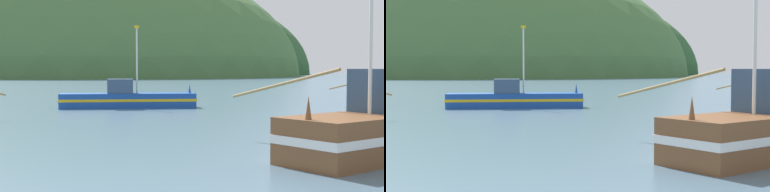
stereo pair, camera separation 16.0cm
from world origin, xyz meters
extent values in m
ellipsoid|color=#2D562D|center=(-30.28, 236.42, 0.00)|extent=(96.86, 77.49, 65.36)
ellipsoid|color=#47703D|center=(-74.53, 190.64, 0.00)|extent=(172.26, 137.80, 90.57)
cube|color=brown|center=(5.44, 15.52, 0.75)|extent=(6.60, 6.67, 1.50)
cube|color=white|center=(5.44, 15.52, 0.82)|extent=(6.66, 6.74, 0.27)
cone|color=brown|center=(3.25, 13.27, 1.85)|extent=(0.28, 0.28, 0.70)
cylinder|color=silver|center=(5.37, 15.44, 4.07)|extent=(0.12, 0.12, 5.15)
cylinder|color=#997F4C|center=(2.54, 18.35, 2.39)|extent=(4.07, 3.97, 1.30)
cube|color=#19479E|center=(-8.51, 36.37, 0.55)|extent=(10.24, 4.49, 1.11)
cube|color=gold|center=(-8.51, 36.37, 0.61)|extent=(10.34, 4.54, 0.20)
cone|color=#19479E|center=(-4.04, 37.56, 1.46)|extent=(0.24, 0.24, 0.70)
cube|color=#334C6B|center=(-9.09, 36.22, 1.64)|extent=(2.26, 2.14, 1.07)
cylinder|color=silver|center=(-7.89, 36.54, 3.53)|extent=(0.12, 0.12, 4.85)
cube|color=gold|center=(-7.89, 36.54, 6.08)|extent=(0.36, 0.12, 0.20)
cylinder|color=#997F4C|center=(9.03, 39.74, 2.00)|extent=(4.92, 1.56, 1.39)
camera|label=1|loc=(2.20, -2.96, 3.04)|focal=50.56mm
camera|label=2|loc=(2.36, -2.94, 3.04)|focal=50.56mm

